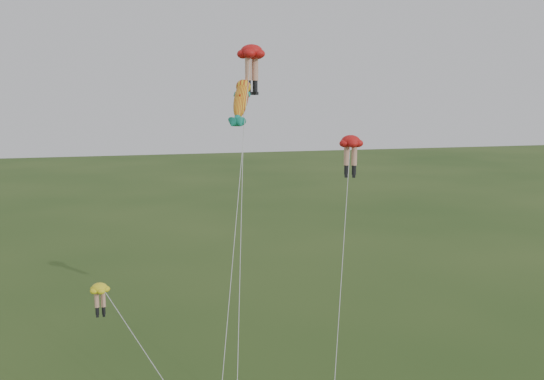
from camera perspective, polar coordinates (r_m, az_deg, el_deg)
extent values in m
ellipsoid|color=red|center=(35.61, -1.94, 12.89)|extent=(2.26, 2.26, 0.84)
cylinder|color=#DC9C82|center=(35.39, -2.25, 11.31)|extent=(0.37, 0.37, 1.28)
cylinder|color=black|center=(35.36, -2.24, 9.75)|extent=(0.29, 0.29, 0.64)
cube|color=black|center=(35.35, -2.23, 9.07)|extent=(0.36, 0.43, 0.19)
cylinder|color=#DC9C82|center=(35.72, -1.61, 11.28)|extent=(0.37, 0.37, 1.28)
cylinder|color=black|center=(35.69, -1.60, 9.74)|extent=(0.29, 0.29, 0.64)
cube|color=black|center=(35.69, -1.60, 9.07)|extent=(0.36, 0.43, 0.19)
cylinder|color=silver|center=(30.41, -3.46, -3.67)|extent=(4.43, 10.97, 19.05)
ellipsoid|color=red|center=(35.81, 7.42, 4.58)|extent=(1.94, 1.94, 0.73)
cylinder|color=#DC9C82|center=(35.89, 7.03, 3.22)|extent=(0.32, 0.32, 1.12)
cylinder|color=black|center=(35.98, 7.01, 1.89)|extent=(0.25, 0.25, 0.56)
cube|color=black|center=(36.03, 7.00, 1.32)|extent=(0.30, 0.37, 0.16)
cylinder|color=#DC9C82|center=(35.88, 7.75, 3.20)|extent=(0.32, 0.32, 1.12)
cylinder|color=black|center=(35.97, 7.72, 1.87)|extent=(0.25, 0.25, 0.56)
cube|color=black|center=(36.01, 7.71, 1.31)|extent=(0.30, 0.37, 0.16)
cylinder|color=silver|center=(31.12, 6.54, -8.36)|extent=(5.30, 10.78, 13.87)
ellipsoid|color=yellow|center=(29.61, -15.93, -8.85)|extent=(0.97, 0.97, 0.48)
cylinder|color=#DC9C82|center=(29.79, -16.17, -9.89)|extent=(0.21, 0.21, 0.73)
cylinder|color=black|center=(29.97, -16.12, -10.88)|extent=(0.17, 0.17, 0.36)
cube|color=black|center=(30.05, -16.11, -11.30)|extent=(0.12, 0.21, 0.11)
cylinder|color=#DC9C82|center=(29.78, -15.60, -9.87)|extent=(0.21, 0.21, 0.73)
cylinder|color=black|center=(29.96, -15.56, -10.86)|extent=(0.17, 0.17, 0.36)
cube|color=black|center=(30.03, -15.54, -11.28)|extent=(0.12, 0.21, 0.11)
ellipsoid|color=yellow|center=(34.51, -2.92, 8.58)|extent=(1.95, 2.96, 2.75)
sphere|color=yellow|center=(34.51, -2.92, 8.58)|extent=(1.33, 1.52, 1.27)
cone|color=#158B75|center=(34.51, -2.92, 8.58)|extent=(1.12, 1.37, 1.21)
cone|color=#158B75|center=(34.51, -2.92, 8.58)|extent=(1.12, 1.37, 1.21)
cone|color=#158B75|center=(34.51, -2.92, 8.58)|extent=(0.63, 0.77, 0.67)
cone|color=#158B75|center=(34.51, -2.92, 8.58)|extent=(0.63, 0.77, 0.67)
cone|color=#B53013|center=(34.51, -2.92, 8.58)|extent=(0.67, 0.78, 0.67)
cylinder|color=silver|center=(30.50, -3.16, -6.61)|extent=(2.63, 9.90, 15.97)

